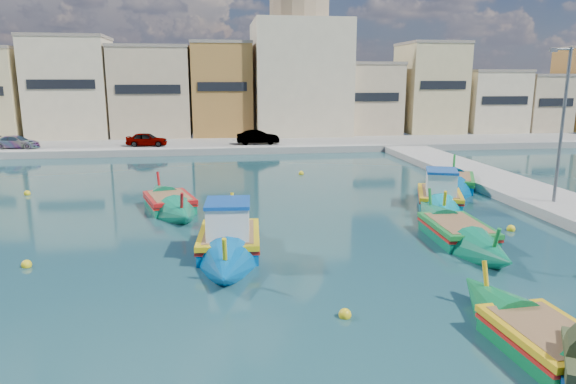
{
  "coord_description": "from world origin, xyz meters",
  "views": [
    {
      "loc": [
        0.78,
        -16.98,
        6.51
      ],
      "look_at": [
        4.0,
        6.0,
        1.4
      ],
      "focal_mm": 32.0,
      "sensor_mm": 36.0,
      "label": 1
    }
  ],
  "objects_px": {
    "luzzu_blue_south": "(457,233)",
    "luzzu_turquoise_cabin": "(439,198)",
    "quay_street_lamp": "(561,125)",
    "luzzu_cyan_mid": "(453,184)",
    "luzzu_blue_cabin": "(229,242)",
    "luzzu_cyan_south": "(547,345)",
    "luzzu_green": "(170,204)",
    "church_block": "(299,61)"
  },
  "relations": [
    {
      "from": "luzzu_blue_south",
      "to": "luzzu_cyan_south",
      "type": "height_order",
      "value": "luzzu_blue_south"
    },
    {
      "from": "luzzu_blue_south",
      "to": "quay_street_lamp",
      "type": "bearing_deg",
      "value": 28.74
    },
    {
      "from": "quay_street_lamp",
      "to": "luzzu_turquoise_cabin",
      "type": "bearing_deg",
      "value": 157.74
    },
    {
      "from": "luzzu_turquoise_cabin",
      "to": "luzzu_blue_south",
      "type": "height_order",
      "value": "luzzu_turquoise_cabin"
    },
    {
      "from": "luzzu_blue_cabin",
      "to": "quay_street_lamp",
      "type": "bearing_deg",
      "value": 13.72
    },
    {
      "from": "luzzu_blue_cabin",
      "to": "luzzu_green",
      "type": "height_order",
      "value": "luzzu_blue_cabin"
    },
    {
      "from": "quay_street_lamp",
      "to": "luzzu_cyan_mid",
      "type": "relative_size",
      "value": 0.84
    },
    {
      "from": "church_block",
      "to": "luzzu_turquoise_cabin",
      "type": "height_order",
      "value": "church_block"
    },
    {
      "from": "church_block",
      "to": "luzzu_turquoise_cabin",
      "type": "relative_size",
      "value": 1.99
    },
    {
      "from": "church_block",
      "to": "luzzu_cyan_mid",
      "type": "bearing_deg",
      "value": -79.9
    },
    {
      "from": "luzzu_blue_south",
      "to": "luzzu_turquoise_cabin",
      "type": "bearing_deg",
      "value": 72.53
    },
    {
      "from": "quay_street_lamp",
      "to": "luzzu_blue_south",
      "type": "height_order",
      "value": "quay_street_lamp"
    },
    {
      "from": "luzzu_turquoise_cabin",
      "to": "luzzu_cyan_mid",
      "type": "distance_m",
      "value": 4.65
    },
    {
      "from": "quay_street_lamp",
      "to": "luzzu_cyan_south",
      "type": "bearing_deg",
      "value": -125.1
    },
    {
      "from": "quay_street_lamp",
      "to": "luzzu_green",
      "type": "xyz_separation_m",
      "value": [
        -19.12,
        3.04,
        -4.06
      ]
    },
    {
      "from": "quay_street_lamp",
      "to": "church_block",
      "type": "bearing_deg",
      "value": 102.35
    },
    {
      "from": "luzzu_blue_cabin",
      "to": "luzzu_cyan_south",
      "type": "distance_m",
      "value": 11.41
    },
    {
      "from": "luzzu_blue_cabin",
      "to": "church_block",
      "type": "bearing_deg",
      "value": 76.9
    },
    {
      "from": "luzzu_cyan_south",
      "to": "luzzu_blue_south",
      "type": "bearing_deg",
      "value": 77.23
    },
    {
      "from": "luzzu_blue_cabin",
      "to": "luzzu_blue_south",
      "type": "xyz_separation_m",
      "value": [
        9.39,
        0.19,
        -0.12
      ]
    },
    {
      "from": "luzzu_turquoise_cabin",
      "to": "luzzu_cyan_mid",
      "type": "xyz_separation_m",
      "value": [
        2.61,
        3.85,
        -0.07
      ]
    },
    {
      "from": "luzzu_blue_cabin",
      "to": "luzzu_cyan_south",
      "type": "xyz_separation_m",
      "value": [
        7.37,
        -8.71,
        -0.14
      ]
    },
    {
      "from": "luzzu_turquoise_cabin",
      "to": "luzzu_cyan_mid",
      "type": "height_order",
      "value": "luzzu_turquoise_cabin"
    },
    {
      "from": "luzzu_cyan_mid",
      "to": "luzzu_blue_cabin",
      "type": "bearing_deg",
      "value": -144.44
    },
    {
      "from": "church_block",
      "to": "quay_street_lamp",
      "type": "distance_m",
      "value": 35.04
    },
    {
      "from": "luzzu_green",
      "to": "luzzu_cyan_south",
      "type": "bearing_deg",
      "value": -57.01
    },
    {
      "from": "luzzu_blue_cabin",
      "to": "luzzu_cyan_mid",
      "type": "xyz_separation_m",
      "value": [
        13.84,
        9.89,
        -0.1
      ]
    },
    {
      "from": "luzzu_turquoise_cabin",
      "to": "luzzu_cyan_south",
      "type": "height_order",
      "value": "luzzu_turquoise_cabin"
    },
    {
      "from": "quay_street_lamp",
      "to": "luzzu_green",
      "type": "height_order",
      "value": "quay_street_lamp"
    },
    {
      "from": "quay_street_lamp",
      "to": "luzzu_blue_cabin",
      "type": "distance_m",
      "value": 17.22
    },
    {
      "from": "luzzu_blue_cabin",
      "to": "luzzu_cyan_mid",
      "type": "relative_size",
      "value": 0.96
    },
    {
      "from": "luzzu_cyan_mid",
      "to": "luzzu_blue_south",
      "type": "distance_m",
      "value": 10.68
    },
    {
      "from": "luzzu_green",
      "to": "luzzu_turquoise_cabin",
      "type": "bearing_deg",
      "value": -3.92
    },
    {
      "from": "luzzu_cyan_mid",
      "to": "luzzu_cyan_south",
      "type": "height_order",
      "value": "luzzu_cyan_mid"
    },
    {
      "from": "luzzu_turquoise_cabin",
      "to": "luzzu_blue_south",
      "type": "relative_size",
      "value": 1.05
    },
    {
      "from": "church_block",
      "to": "luzzu_blue_cabin",
      "type": "distance_m",
      "value": 39.81
    },
    {
      "from": "church_block",
      "to": "luzzu_blue_south",
      "type": "bearing_deg",
      "value": -89.17
    },
    {
      "from": "luzzu_cyan_mid",
      "to": "luzzu_blue_south",
      "type": "height_order",
      "value": "luzzu_cyan_mid"
    },
    {
      "from": "luzzu_green",
      "to": "quay_street_lamp",
      "type": "bearing_deg",
      "value": -9.02
    },
    {
      "from": "luzzu_cyan_mid",
      "to": "luzzu_green",
      "type": "xyz_separation_m",
      "value": [
        -16.68,
        -2.89,
        -0.02
      ]
    },
    {
      "from": "church_block",
      "to": "luzzu_blue_south",
      "type": "relative_size",
      "value": 2.09
    },
    {
      "from": "luzzu_green",
      "to": "luzzu_blue_south",
      "type": "height_order",
      "value": "luzzu_blue_south"
    }
  ]
}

